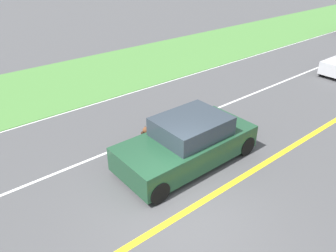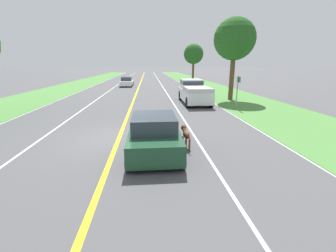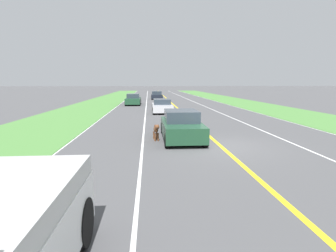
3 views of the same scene
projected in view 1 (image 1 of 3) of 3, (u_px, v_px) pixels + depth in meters
name	position (u px, v px, depth m)	size (l,w,h in m)	color
ground_plane	(184.00, 213.00, 7.97)	(400.00, 400.00, 0.00)	#4C4C4F
centre_divider_line	(184.00, 213.00, 7.97)	(0.18, 160.00, 0.01)	yellow
lane_edge_line_right	(64.00, 113.00, 12.70)	(0.14, 160.00, 0.01)	white
lane_dash_same_dir	(110.00, 151.00, 10.33)	(0.10, 160.00, 0.01)	white
grass_verge_right	(36.00, 89.00, 14.72)	(6.00, 160.00, 0.03)	#4C843D
ego_car	(187.00, 142.00, 9.55)	(1.91, 4.20, 1.44)	#1E472D
dog	(154.00, 132.00, 10.33)	(0.31, 1.18, 0.86)	brown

